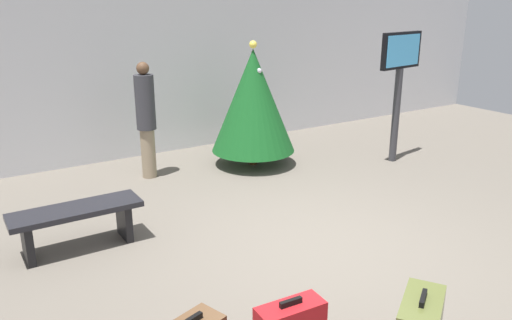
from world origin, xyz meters
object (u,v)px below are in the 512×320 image
at_px(flight_info_kiosk, 400,72).
at_px(traveller_0, 146,117).
at_px(holiday_tree, 253,101).
at_px(waiting_bench, 77,218).

xyz_separation_m(flight_info_kiosk, traveller_0, (-3.73, 1.40, -0.55)).
relative_size(flight_info_kiosk, traveller_0, 1.21).
bearing_deg(holiday_tree, waiting_bench, -154.73).
xyz_separation_m(flight_info_kiosk, waiting_bench, (-5.22, -0.41, -1.13)).
distance_m(holiday_tree, flight_info_kiosk, 2.37).
xyz_separation_m(holiday_tree, flight_info_kiosk, (2.07, -1.08, 0.43)).
xyz_separation_m(holiday_tree, traveller_0, (-1.66, 0.32, -0.12)).
relative_size(holiday_tree, flight_info_kiosk, 0.94).
height_order(holiday_tree, flight_info_kiosk, flight_info_kiosk).
bearing_deg(waiting_bench, flight_info_kiosk, 4.47).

